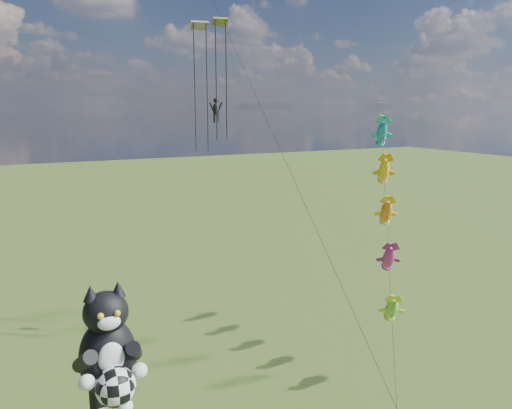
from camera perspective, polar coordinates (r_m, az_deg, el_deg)
name	(u,v)px	position (r m, az deg, el deg)	size (l,w,h in m)	color
cat_kite_rig	(109,353)	(20.32, -16.46, -16.00)	(2.48, 4.16, 10.62)	brown
fish_windsock_rig	(386,213)	(34.19, 14.66, -0.94)	(8.97, 13.34, 17.98)	brown
parafoil_rig	(218,95)	(34.12, -4.33, 12.38)	(6.04, 16.79, 26.24)	brown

